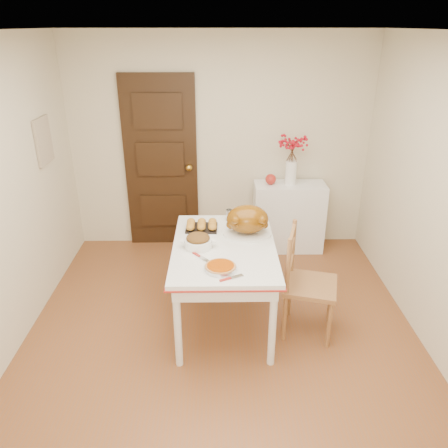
{
  "coord_description": "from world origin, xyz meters",
  "views": [
    {
      "loc": [
        -0.03,
        -3.04,
        2.54
      ],
      "look_at": [
        0.02,
        0.38,
        0.97
      ],
      "focal_mm": 35.06,
      "sensor_mm": 36.0,
      "label": 1
    }
  ],
  "objects_px": {
    "pumpkin_pie": "(221,267)",
    "kitchen_table": "(224,284)",
    "sideboard": "(288,217)",
    "turkey_platter": "(247,221)",
    "chair_oak": "(311,283)"
  },
  "relations": [
    {
      "from": "chair_oak",
      "to": "sideboard",
      "type": "bearing_deg",
      "value": 13.16
    },
    {
      "from": "sideboard",
      "to": "chair_oak",
      "type": "height_order",
      "value": "chair_oak"
    },
    {
      "from": "kitchen_table",
      "to": "pumpkin_pie",
      "type": "xyz_separation_m",
      "value": [
        -0.03,
        -0.41,
        0.42
      ]
    },
    {
      "from": "sideboard",
      "to": "kitchen_table",
      "type": "xyz_separation_m",
      "value": [
        -0.8,
        -1.45,
        -0.02
      ]
    },
    {
      "from": "sideboard",
      "to": "kitchen_table",
      "type": "distance_m",
      "value": 1.66
    },
    {
      "from": "sideboard",
      "to": "turkey_platter",
      "type": "xyz_separation_m",
      "value": [
        -0.58,
        -1.25,
        0.51
      ]
    },
    {
      "from": "sideboard",
      "to": "kitchen_table",
      "type": "relative_size",
      "value": 0.63
    },
    {
      "from": "kitchen_table",
      "to": "chair_oak",
      "type": "relative_size",
      "value": 1.33
    },
    {
      "from": "pumpkin_pie",
      "to": "chair_oak",
      "type": "bearing_deg",
      "value": 18.41
    },
    {
      "from": "pumpkin_pie",
      "to": "kitchen_table",
      "type": "bearing_deg",
      "value": 85.3
    },
    {
      "from": "sideboard",
      "to": "chair_oak",
      "type": "xyz_separation_m",
      "value": [
        -0.05,
        -1.61,
        0.08
      ]
    },
    {
      "from": "sideboard",
      "to": "kitchen_table",
      "type": "bearing_deg",
      "value": -118.74
    },
    {
      "from": "sideboard",
      "to": "turkey_platter",
      "type": "distance_m",
      "value": 1.47
    },
    {
      "from": "sideboard",
      "to": "turkey_platter",
      "type": "relative_size",
      "value": 1.9
    },
    {
      "from": "turkey_platter",
      "to": "pumpkin_pie",
      "type": "distance_m",
      "value": 0.68
    }
  ]
}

